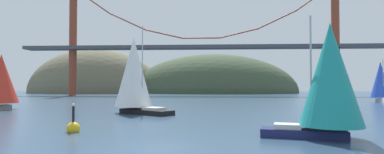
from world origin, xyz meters
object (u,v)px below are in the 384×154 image
at_px(sailboat_blue_spinnaker, 381,81).
at_px(sailboat_teal_sail, 329,77).
at_px(sailboat_scarlet_sail, 0,80).
at_px(channel_buoy, 73,128).
at_px(sailboat_white_mainsail, 134,74).

height_order(sailboat_blue_spinnaker, sailboat_teal_sail, sailboat_blue_spinnaker).
bearing_deg(sailboat_scarlet_sail, sailboat_blue_spinnaker, 19.71).
relative_size(sailboat_teal_sail, channel_buoy, 3.46).
bearing_deg(sailboat_white_mainsail, sailboat_scarlet_sail, 168.61).
xyz_separation_m(sailboat_blue_spinnaker, sailboat_scarlet_sail, (-72.66, -26.04, -0.26)).
bearing_deg(channel_buoy, sailboat_blue_spinnaker, 43.52).
bearing_deg(sailboat_blue_spinnaker, channel_buoy, -136.48).
distance_m(sailboat_teal_sail, channel_buoy, 20.63).
bearing_deg(channel_buoy, sailboat_scarlet_sail, 134.64).
height_order(sailboat_blue_spinnaker, channel_buoy, sailboat_blue_spinnaker).
xyz_separation_m(sailboat_scarlet_sail, channel_buoy, (21.90, -22.18, -4.33)).
height_order(sailboat_teal_sail, sailboat_scarlet_sail, sailboat_scarlet_sail).
bearing_deg(sailboat_teal_sail, sailboat_white_mainsail, 134.27).
xyz_separation_m(sailboat_teal_sail, sailboat_scarlet_sail, (-41.99, 24.33, 0.20)).
height_order(sailboat_white_mainsail, sailboat_blue_spinnaker, sailboat_white_mainsail).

